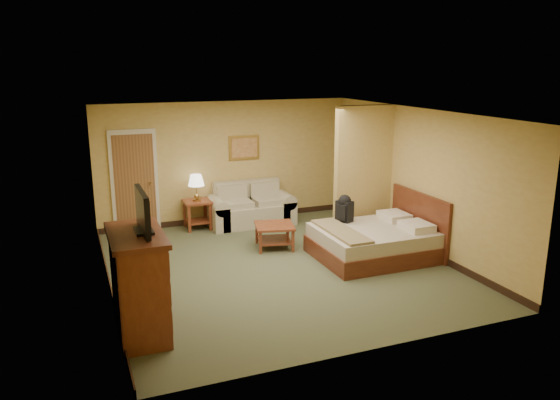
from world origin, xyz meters
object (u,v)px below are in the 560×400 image
loveseat (251,211)px  dresser (139,283)px  coffee_table (274,231)px  bed (376,241)px

loveseat → dresser: (-2.87, -4.11, 0.39)m
loveseat → coffee_table: bearing=-93.0°
coffee_table → dresser: (-2.78, -2.48, 0.36)m
coffee_table → dresser: bearing=-138.3°
dresser → coffee_table: bearing=41.7°
bed → loveseat: bearing=117.3°
coffee_table → bed: bed is taller
dresser → bed: 4.52m
bed → coffee_table: bearing=143.3°
loveseat → dresser: size_ratio=1.33×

